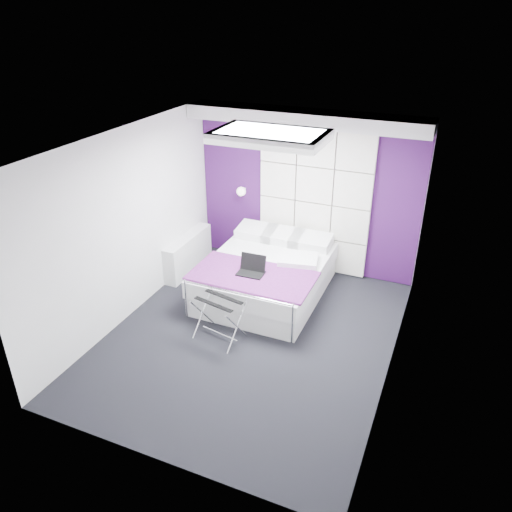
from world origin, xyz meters
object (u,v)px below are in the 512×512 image
at_px(bed, 266,275).
at_px(laptop, 252,269).
at_px(wall_lamp, 242,191).
at_px(luggage_rack, 219,319).
at_px(radiator, 188,253).
at_px(nightstand, 267,231).

bearing_deg(bed, laptop, -94.26).
bearing_deg(wall_lamp, laptop, -60.91).
relative_size(luggage_rack, laptop, 1.61).
bearing_deg(luggage_rack, radiator, 143.27).
height_order(wall_lamp, radiator, wall_lamp).
xyz_separation_m(bed, luggage_rack, (-0.14, -1.29, -0.02)).
xyz_separation_m(radiator, bed, (1.46, -0.20, 0.01)).
bearing_deg(laptop, luggage_rack, -99.21).
bearing_deg(radiator, luggage_rack, -48.38).
relative_size(radiator, laptop, 3.25).
relative_size(wall_lamp, luggage_rack, 0.25).
distance_m(wall_lamp, laptop, 1.72).
xyz_separation_m(nightstand, laptop, (0.32, -1.37, 0.06)).
relative_size(bed, luggage_rack, 3.50).
height_order(nightstand, laptop, laptop).
height_order(wall_lamp, luggage_rack, wall_lamp).
relative_size(bed, nightstand, 4.31).
distance_m(radiator, luggage_rack, 1.99).
bearing_deg(radiator, nightstand, 32.99).
relative_size(wall_lamp, laptop, 0.41).
bearing_deg(radiator, laptop, -24.63).
bearing_deg(radiator, wall_lamp, 49.90).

